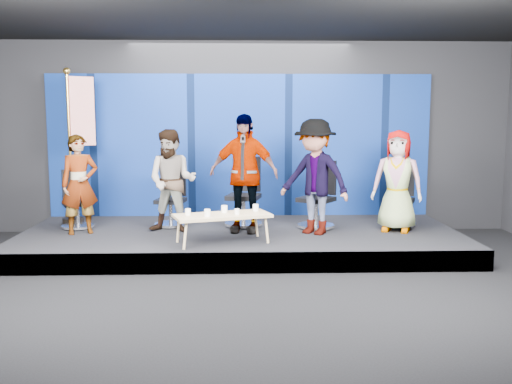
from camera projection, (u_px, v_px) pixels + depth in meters
ground at (242, 297)px, 6.81m from camera, size 10.00×10.00×0.00m
room_walls at (241, 91)px, 6.48m from camera, size 10.02×8.02×3.51m
riser at (241, 240)px, 9.26m from camera, size 7.00×3.00×0.30m
backdrop at (240, 146)px, 10.51m from camera, size 7.00×0.08×2.60m
chair_a at (77, 209)px, 9.44m from camera, size 0.72×0.72×0.96m
panelist_a at (80, 184)px, 8.92m from camera, size 0.67×0.57×1.56m
chair_b at (171, 206)px, 9.60m from camera, size 0.66×0.66×1.01m
panelist_b at (172, 181)px, 9.05m from camera, size 0.89×0.74×1.64m
chair_c at (244, 203)px, 9.61m from camera, size 0.79×0.79×1.16m
panelist_c at (244, 173)px, 9.03m from camera, size 1.18×0.70×1.88m
chair_d at (318, 206)px, 9.45m from camera, size 0.88×0.88×1.11m
panelist_d at (315, 177)px, 8.89m from camera, size 1.34×1.22×1.80m
chair_e at (400, 206)px, 9.65m from camera, size 0.74×0.74×1.00m
panelist_e at (397, 181)px, 9.11m from camera, size 0.93×0.79×1.63m
coffee_table at (222, 217)px, 8.30m from camera, size 1.49×0.98×0.43m
mug_a at (188, 212)px, 8.22m from camera, size 0.08×0.08×0.10m
mug_b at (207, 213)px, 8.11m from camera, size 0.09×0.09×0.10m
mug_c at (224, 209)px, 8.44m from camera, size 0.09×0.09×0.11m
mug_d at (237, 212)px, 8.27m from camera, size 0.07×0.07×0.08m
mug_e at (256, 208)px, 8.56m from camera, size 0.09×0.09×0.10m
flag_stand at (78, 142)px, 9.66m from camera, size 0.57×0.42×2.64m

